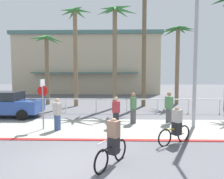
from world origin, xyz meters
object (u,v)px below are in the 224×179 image
Objects in this scene: palm_tree_6 at (177,43)px; cyclist_yellow_0 at (176,127)px; palm_tree_2 at (47,52)px; pedestrian_0 at (133,109)px; palm_tree_5 at (145,19)px; palm_tree_4 at (116,32)px; cyclist_black_1 at (113,143)px; pedestrian_1 at (57,116)px; stop_sign_bike_lane at (43,97)px; pedestrian_3 at (169,109)px; car_blue_1 at (6,104)px; palm_tree_3 at (75,36)px; pedestrian_2 at (116,113)px; streetlight_curb at (197,45)px.

palm_tree_6 reaches higher than cyclist_yellow_0.
palm_tree_2 is 11.11m from pedestrian_0.
pedestrian_0 is (-1.41, -6.46, -6.69)m from palm_tree_5.
palm_tree_4 is at bearing -16.64° from palm_tree_2.
palm_tree_4 reaches higher than cyclist_black_1.
palm_tree_5 is at bearing 56.48° from pedestrian_1.
pedestrian_3 is (6.69, 1.36, -0.82)m from stop_sign_bike_lane.
pedestrian_0 is (7.40, -7.26, -4.01)m from palm_tree_2.
car_blue_1 is at bearing -97.47° from palm_tree_2.
stop_sign_bike_lane is at bearing -39.23° from car_blue_1.
palm_tree_6 is at bearing 59.44° from pedestrian_0.
stop_sign_bike_lane is 8.91m from palm_tree_3.
palm_tree_3 is 4.80× the size of pedestrian_0.
palm_tree_5 is at bearing 77.72° from pedestrian_0.
palm_tree_3 reaches higher than palm_tree_2.
pedestrian_0 reaches higher than cyclist_yellow_0.
cyclist_yellow_0 is (6.03, -9.72, -5.39)m from palm_tree_3.
cyclist_black_1 is 0.99× the size of pedestrian_2.
palm_tree_2 is 0.88× the size of palm_tree_6.
palm_tree_4 is at bearing 101.23° from pedestrian_0.
cyclist_black_1 is 4.64m from pedestrian_2.
palm_tree_2 is (-2.72, 8.66, 3.15)m from stop_sign_bike_lane.
palm_tree_2 is at bearing 142.17° from pedestrian_3.
streetlight_curb is 1.18× the size of palm_tree_2.
palm_tree_4 is at bearing -156.19° from palm_tree_5.
pedestrian_3 is (0.53, 3.34, 0.16)m from cyclist_yellow_0.
palm_tree_6 is 3.98× the size of pedestrian_3.
pedestrian_3 is at bearing -108.38° from palm_tree_6.
cyclist_yellow_0 is 0.88× the size of pedestrian_0.
palm_tree_2 reaches higher than stop_sign_bike_lane.
cyclist_black_1 is at bearing -63.49° from palm_tree_2.
pedestrian_1 is at bearing -175.37° from streetlight_curb.
pedestrian_1 is 6.11m from pedestrian_3.
car_blue_1 is at bearing 135.83° from cyclist_black_1.
palm_tree_3 reaches higher than streetlight_curb.
pedestrian_0 is 0.97× the size of pedestrian_3.
stop_sign_bike_lane is at bearing -168.49° from pedestrian_3.
palm_tree_4 reaches higher than pedestrian_0.
palm_tree_4 is 8.27m from pedestrian_2.
cyclist_black_1 is (-2.52, -2.09, 0.00)m from cyclist_yellow_0.
palm_tree_6 is 4.46× the size of pedestrian_1.
cyclist_black_1 is at bearing -73.44° from palm_tree_3.
palm_tree_6 reaches higher than stop_sign_bike_lane.
stop_sign_bike_lane is at bearing 131.77° from cyclist_black_1.
palm_tree_6 reaches higher than cyclist_black_1.
palm_tree_4 is 1.88× the size of car_blue_1.
pedestrian_2 is at bearing 133.92° from cyclist_yellow_0.
stop_sign_bike_lane is 4.96m from pedestrian_0.
cyclist_yellow_0 and cyclist_black_1 have the same top height.
palm_tree_5 is at bearing 71.91° from pedestrian_2.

